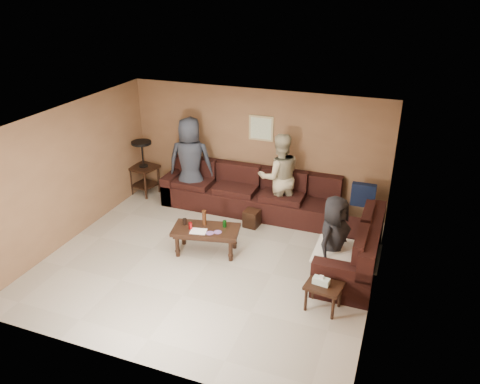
% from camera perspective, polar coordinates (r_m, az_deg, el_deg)
% --- Properties ---
extents(room, '(5.60, 5.50, 2.50)m').
position_cam_1_polar(room, '(7.49, -4.08, 2.31)').
color(room, '#AEA693').
rests_on(room, ground).
extents(sectional_sofa, '(4.65, 2.90, 0.97)m').
position_cam_1_polar(sectional_sofa, '(9.10, 4.81, -2.72)').
color(sectional_sofa, black).
rests_on(sectional_sofa, ground).
extents(coffee_table, '(1.26, 0.81, 0.77)m').
position_cam_1_polar(coffee_table, '(8.31, -4.19, -4.87)').
color(coffee_table, black).
rests_on(coffee_table, ground).
extents(end_table_left, '(0.64, 0.64, 1.24)m').
position_cam_1_polar(end_table_left, '(10.66, -11.67, 3.03)').
color(end_table_left, black).
rests_on(end_table_left, ground).
extents(side_table_right, '(0.57, 0.49, 0.57)m').
position_cam_1_polar(side_table_right, '(7.10, 10.11, -11.38)').
color(side_table_right, black).
rests_on(side_table_right, ground).
extents(waste_bin, '(0.31, 0.31, 0.34)m').
position_cam_1_polar(waste_bin, '(9.25, 1.44, -3.23)').
color(waste_bin, black).
rests_on(waste_bin, ground).
extents(wall_art, '(0.52, 0.04, 0.52)m').
position_cam_1_polar(wall_art, '(9.62, 2.59, 7.77)').
color(wall_art, tan).
rests_on(wall_art, ground).
extents(person_left, '(1.06, 0.83, 1.92)m').
position_cam_1_polar(person_left, '(9.91, -6.06, 3.66)').
color(person_left, '#272C36').
rests_on(person_left, ground).
extents(person_middle, '(1.09, 1.01, 1.79)m').
position_cam_1_polar(person_middle, '(9.32, 4.82, 1.87)').
color(person_middle, tan).
rests_on(person_middle, ground).
extents(person_right, '(0.69, 0.85, 1.49)m').
position_cam_1_polar(person_right, '(7.54, 11.30, -5.77)').
color(person_right, black).
rests_on(person_right, ground).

